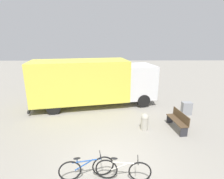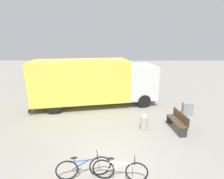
% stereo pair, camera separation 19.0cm
% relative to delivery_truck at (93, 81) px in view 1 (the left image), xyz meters
% --- Properties ---
extents(ground_plane, '(60.00, 60.00, 0.00)m').
position_rel_delivery_truck_xyz_m(ground_plane, '(1.21, -5.69, -1.62)').
color(ground_plane, gray).
extents(delivery_truck, '(8.09, 3.76, 2.93)m').
position_rel_delivery_truck_xyz_m(delivery_truck, '(0.00, 0.00, 0.00)').
color(delivery_truck, '#EAE04C').
rests_on(delivery_truck, ground).
extents(park_bench, '(0.58, 1.51, 0.88)m').
position_rel_delivery_truck_xyz_m(park_bench, '(4.35, -3.31, -1.14)').
color(park_bench, brown).
rests_on(park_bench, ground).
extents(bicycle_near, '(1.69, 0.50, 0.78)m').
position_rel_delivery_truck_xyz_m(bicycle_near, '(0.36, -6.35, -1.25)').
color(bicycle_near, black).
rests_on(bicycle_near, ground).
extents(bicycle_middle, '(1.71, 0.44, 0.78)m').
position_rel_delivery_truck_xyz_m(bicycle_middle, '(1.48, -6.45, -1.25)').
color(bicycle_middle, black).
rests_on(bicycle_middle, ground).
extents(bollard_near_bench, '(0.37, 0.37, 0.81)m').
position_rel_delivery_truck_xyz_m(bollard_near_bench, '(2.74, -3.32, -1.18)').
color(bollard_near_bench, '#B2AD9E').
rests_on(bollard_near_bench, ground).
extents(utility_box, '(0.54, 0.35, 0.74)m').
position_rel_delivery_truck_xyz_m(utility_box, '(5.48, -1.63, -1.24)').
color(utility_box, gray).
rests_on(utility_box, ground).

